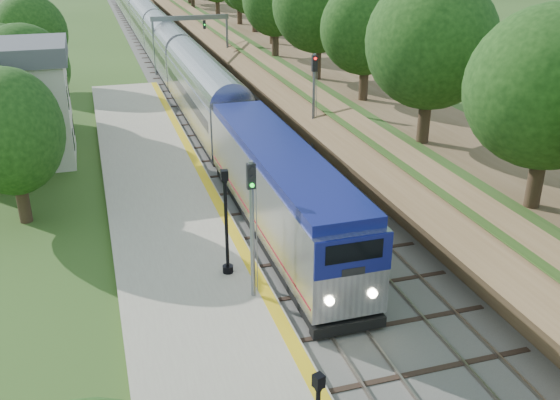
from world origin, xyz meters
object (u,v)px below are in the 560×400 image
object	(u,v)px
train	(157,38)
signal_farside	(314,92)
station_building	(5,104)
lamppost_far	(226,228)
signal_gantry	(190,29)
signal_platform	(252,216)

from	to	relation	value
train	signal_farside	xyz separation A→B (m)	(6.20, -39.84, 1.95)
station_building	lamppost_far	distance (m)	22.19
station_building	signal_farside	xyz separation A→B (m)	(20.20, -3.81, 0.20)
station_building	signal_gantry	distance (m)	29.94
signal_gantry	signal_farside	xyz separation A→B (m)	(3.73, -28.81, -0.53)
signal_platform	train	bearing A→B (deg)	87.12
lamppost_far	signal_platform	distance (m)	2.72
lamppost_far	signal_platform	world-z (taller)	signal_platform
station_building	signal_farside	world-z (taller)	station_building
signal_gantry	lamppost_far	size ratio (longest dim) A/B	1.71
signal_gantry	signal_farside	world-z (taller)	signal_farside
train	signal_platform	size ratio (longest dim) A/B	20.73
signal_gantry	station_building	bearing A→B (deg)	-123.38
station_building	signal_platform	size ratio (longest dim) A/B	1.43
signal_gantry	signal_farside	bearing A→B (deg)	-82.62
signal_gantry	signal_farside	distance (m)	29.05
lamppost_far	signal_farside	distance (m)	18.52
signal_farside	signal_gantry	bearing A→B (deg)	97.38
train	lamppost_far	xyz separation A→B (m)	(-3.51, -55.52, 0.24)
station_building	signal_platform	xyz separation A→B (m)	(11.10, -21.68, -0.01)
lamppost_far	signal_farside	size ratio (longest dim) A/B	0.72
station_building	lamppost_far	xyz separation A→B (m)	(10.49, -19.50, -1.51)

